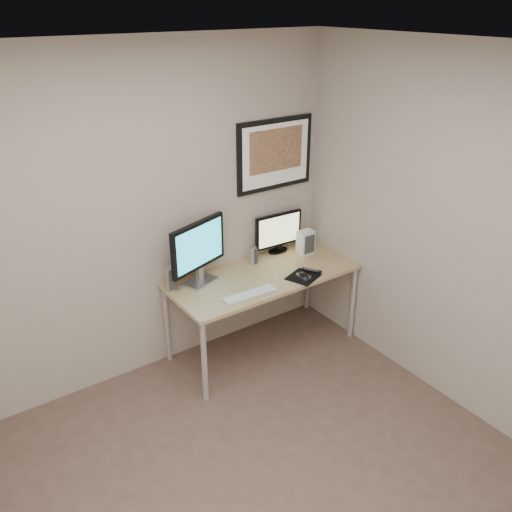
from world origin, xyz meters
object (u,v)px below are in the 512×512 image
at_px(monitor_large, 198,250).
at_px(speaker_left, 171,278).
at_px(monitor_tv, 278,232).
at_px(fan_unit, 306,242).
at_px(desk, 263,281).
at_px(speaker_right, 253,255).
at_px(keyboard, 250,294).
at_px(framed_art, 275,154).

xyz_separation_m(monitor_large, speaker_left, (-0.24, 0.02, -0.19)).
distance_m(monitor_tv, fan_unit, 0.26).
bearing_deg(desk, monitor_large, 160.66).
bearing_deg(desk, monitor_tv, 37.71).
xyz_separation_m(speaker_left, speaker_right, (0.78, 0.01, -0.02)).
bearing_deg(keyboard, speaker_left, 139.32).
bearing_deg(speaker_right, monitor_tv, -10.54).
distance_m(framed_art, speaker_right, 0.88).
xyz_separation_m(framed_art, speaker_left, (-1.09, -0.13, -0.79)).
bearing_deg(framed_art, desk, -136.54).
relative_size(framed_art, speaker_right, 4.70).
relative_size(keyboard, fan_unit, 2.07).
relative_size(desk, speaker_right, 10.02).
height_order(speaker_right, keyboard, speaker_right).
bearing_deg(framed_art, monitor_large, -169.67).
bearing_deg(speaker_right, keyboard, -150.00).
relative_size(monitor_tv, fan_unit, 2.17).
height_order(desk, framed_art, framed_art).
relative_size(desk, framed_art, 2.13).
bearing_deg(fan_unit, speaker_left, 174.09).
distance_m(monitor_large, fan_unit, 1.07).
distance_m(speaker_left, speaker_right, 0.78).
bearing_deg(monitor_tv, desk, -139.75).
bearing_deg(monitor_large, monitor_tv, -11.82).
distance_m(speaker_left, fan_unit, 1.29).
distance_m(desk, speaker_right, 0.26).
xyz_separation_m(desk, framed_art, (0.35, 0.33, 0.96)).
bearing_deg(monitor_large, fan_unit, -22.18).
bearing_deg(speaker_right, fan_unit, -33.69).
distance_m(framed_art, monitor_tv, 0.70).
distance_m(monitor_large, speaker_right, 0.58).
bearing_deg(fan_unit, monitor_tv, 134.33).
distance_m(monitor_tv, keyboard, 0.85).
bearing_deg(speaker_left, keyboard, -35.56).
xyz_separation_m(monitor_tv, keyboard, (-0.66, -0.51, -0.19)).
bearing_deg(desk, framed_art, 43.46).
bearing_deg(fan_unit, framed_art, 130.02).
bearing_deg(desk, speaker_right, 79.52).
bearing_deg(fan_unit, desk, -170.22).
height_order(desk, monitor_large, monitor_large).
height_order(monitor_tv, keyboard, monitor_tv).
height_order(framed_art, fan_unit, framed_art).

